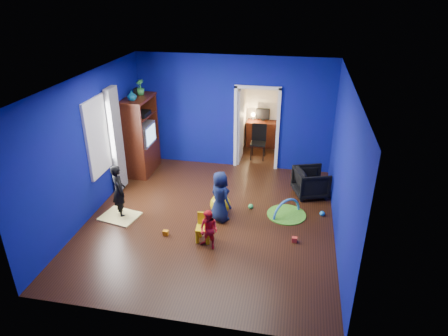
% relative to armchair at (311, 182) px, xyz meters
% --- Properties ---
extents(floor, '(5.00, 5.50, 0.01)m').
position_rel_armchair_xyz_m(floor, '(-2.03, -1.46, -0.33)').
color(floor, black).
rests_on(floor, ground).
extents(ceiling, '(5.00, 5.50, 0.01)m').
position_rel_armchair_xyz_m(ceiling, '(-2.03, -1.46, 2.57)').
color(ceiling, white).
rests_on(ceiling, wall_back).
extents(wall_back, '(5.00, 0.02, 2.90)m').
position_rel_armchair_xyz_m(wall_back, '(-2.03, 1.29, 1.12)').
color(wall_back, navy).
rests_on(wall_back, floor).
extents(wall_front, '(5.00, 0.02, 2.90)m').
position_rel_armchair_xyz_m(wall_front, '(-2.03, -4.21, 1.12)').
color(wall_front, navy).
rests_on(wall_front, floor).
extents(wall_left, '(0.02, 5.50, 2.90)m').
position_rel_armchair_xyz_m(wall_left, '(-4.53, -1.46, 1.12)').
color(wall_left, navy).
rests_on(wall_left, floor).
extents(wall_right, '(0.02, 5.50, 2.90)m').
position_rel_armchair_xyz_m(wall_right, '(0.47, -1.46, 1.12)').
color(wall_right, navy).
rests_on(wall_right, floor).
extents(alcove, '(1.00, 1.75, 2.50)m').
position_rel_armchair_xyz_m(alcove, '(-1.43, 2.17, 0.92)').
color(alcove, silver).
rests_on(alcove, floor).
extents(armchair, '(0.91, 0.90, 0.66)m').
position_rel_armchair_xyz_m(armchair, '(0.00, 0.00, 0.00)').
color(armchair, black).
rests_on(armchair, floor).
extents(child_black, '(0.48, 0.50, 1.15)m').
position_rel_armchair_xyz_m(child_black, '(-3.93, -1.63, 0.25)').
color(child_black, black).
rests_on(child_black, floor).
extents(child_navy, '(0.63, 0.61, 1.09)m').
position_rel_armchair_xyz_m(child_navy, '(-1.83, -1.42, 0.22)').
color(child_navy, '#0F1139').
rests_on(child_navy, floor).
extents(toddler_red, '(0.46, 0.42, 0.78)m').
position_rel_armchair_xyz_m(toddler_red, '(-1.85, -2.39, 0.06)').
color(toddler_red, red).
rests_on(toddler_red, floor).
extents(vase, '(0.25, 0.25, 0.24)m').
position_rel_armchair_xyz_m(vase, '(-4.25, 0.19, 1.75)').
color(vase, '#0D666C').
rests_on(vase, tv_armoire).
extents(potted_plant, '(0.27, 0.27, 0.38)m').
position_rel_armchair_xyz_m(potted_plant, '(-4.25, 0.71, 1.82)').
color(potted_plant, green).
rests_on(potted_plant, tv_armoire).
extents(tv_armoire, '(0.58, 1.14, 1.96)m').
position_rel_armchair_xyz_m(tv_armoire, '(-4.25, 0.49, 0.65)').
color(tv_armoire, '#3B1209').
rests_on(tv_armoire, floor).
extents(crt_tv, '(0.46, 0.70, 0.54)m').
position_rel_armchair_xyz_m(crt_tv, '(-4.21, 0.49, 0.69)').
color(crt_tv, silver).
rests_on(crt_tv, tv_armoire).
extents(yellow_blanket, '(0.86, 0.74, 0.03)m').
position_rel_armchair_xyz_m(yellow_blanket, '(-3.93, -1.73, -0.31)').
color(yellow_blanket, '#F2E07A').
rests_on(yellow_blanket, floor).
extents(hopper_ball, '(0.43, 0.43, 0.43)m').
position_rel_armchair_xyz_m(hopper_ball, '(-1.88, -1.17, -0.11)').
color(hopper_ball, yellow).
rests_on(hopper_ball, floor).
extents(kid_chair, '(0.31, 0.31, 0.50)m').
position_rel_armchair_xyz_m(kid_chair, '(-2.00, -2.19, -0.08)').
color(kid_chair, yellow).
rests_on(kid_chair, floor).
extents(play_mat, '(0.82, 0.82, 0.02)m').
position_rel_armchair_xyz_m(play_mat, '(-0.49, -0.99, -0.32)').
color(play_mat, green).
rests_on(play_mat, floor).
extents(toy_arch, '(0.56, 0.56, 0.74)m').
position_rel_armchair_xyz_m(toy_arch, '(-0.49, -0.99, -0.31)').
color(toy_arch, '#3F8CD8').
rests_on(toy_arch, floor).
extents(window_left, '(0.03, 0.95, 1.55)m').
position_rel_armchair_xyz_m(window_left, '(-4.51, -1.11, 1.22)').
color(window_left, white).
rests_on(window_left, wall_left).
extents(curtain, '(0.14, 0.42, 2.40)m').
position_rel_armchair_xyz_m(curtain, '(-4.40, -0.56, 0.92)').
color(curtain, slate).
rests_on(curtain, floor).
extents(doorway, '(1.16, 0.10, 2.10)m').
position_rel_armchair_xyz_m(doorway, '(-1.43, 1.29, 0.72)').
color(doorway, white).
rests_on(doorway, floor).
extents(study_desk, '(0.88, 0.44, 0.75)m').
position_rel_armchair_xyz_m(study_desk, '(-1.43, 2.80, 0.05)').
color(study_desk, '#3D140A').
rests_on(study_desk, floor).
extents(desk_monitor, '(0.40, 0.05, 0.32)m').
position_rel_armchair_xyz_m(desk_monitor, '(-1.43, 2.92, 0.62)').
color(desk_monitor, black).
rests_on(desk_monitor, study_desk).
extents(desk_lamp, '(0.14, 0.14, 0.14)m').
position_rel_armchair_xyz_m(desk_lamp, '(-1.71, 2.86, 0.60)').
color(desk_lamp, '#FFD88C').
rests_on(desk_lamp, study_desk).
extents(folding_chair, '(0.40, 0.40, 0.92)m').
position_rel_armchair_xyz_m(folding_chair, '(-1.43, 1.84, 0.13)').
color(folding_chair, black).
rests_on(folding_chair, floor).
extents(book_shelf, '(0.88, 0.24, 0.04)m').
position_rel_armchair_xyz_m(book_shelf, '(-1.43, 2.91, 1.69)').
color(book_shelf, white).
rests_on(book_shelf, study_desk).
extents(toy_0, '(0.10, 0.08, 0.10)m').
position_rel_armchair_xyz_m(toy_0, '(-0.29, -1.92, -0.28)').
color(toy_0, red).
rests_on(toy_0, floor).
extents(toy_1, '(0.11, 0.11, 0.11)m').
position_rel_armchair_xyz_m(toy_1, '(0.26, -0.87, -0.27)').
color(toy_1, '#228CC5').
rests_on(toy_1, floor).
extents(toy_2, '(0.10, 0.08, 0.10)m').
position_rel_armchair_xyz_m(toy_2, '(-2.77, -2.17, -0.28)').
color(toy_2, orange).
rests_on(toy_2, floor).
extents(toy_3, '(0.11, 0.11, 0.11)m').
position_rel_armchair_xyz_m(toy_3, '(-1.27, -0.86, -0.27)').
color(toy_3, green).
rests_on(toy_3, floor).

